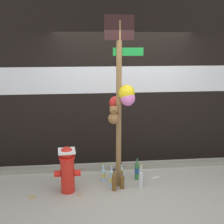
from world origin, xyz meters
TOP-DOWN VIEW (x-y plane):
  - ground_plane at (0.00, 0.00)m, footprint 14.00×14.00m
  - building_wall at (-0.00, 1.33)m, footprint 10.00×0.21m
  - curb_strip at (0.00, 0.92)m, footprint 8.00×0.12m
  - memorial_post at (-0.16, 0.28)m, footprint 0.59×0.47m
  - fire_hydrant at (-1.02, 0.16)m, footprint 0.41×0.28m
  - bottle_0 at (-0.15, 0.17)m, footprint 0.07×0.07m
  - bottle_1 at (0.15, 0.46)m, footprint 0.07×0.07m
  - bottle_2 at (-0.44, 0.46)m, footprint 0.08×0.08m
  - bottle_3 at (-0.29, 0.12)m, footprint 0.07×0.07m
  - bottle_4 at (-0.31, 0.27)m, footprint 0.07×0.07m
  - bottle_5 at (0.16, 0.18)m, footprint 0.07×0.07m
  - bottle_6 at (-0.11, 0.54)m, footprint 0.07×0.07m
  - litter_0 at (-0.84, 0.02)m, footprint 0.10×0.11m
  - litter_1 at (0.49, 0.49)m, footprint 0.17×0.12m
  - litter_2 at (-1.57, 0.03)m, footprint 0.17×0.17m

SIDE VIEW (x-z plane):
  - ground_plane at x=0.00m, z-range 0.00..0.00m
  - litter_0 at x=-0.84m, z-range 0.00..0.01m
  - litter_1 at x=0.49m, z-range 0.00..0.01m
  - litter_2 at x=-1.57m, z-range 0.00..0.01m
  - curb_strip at x=0.00m, z-range 0.00..0.08m
  - bottle_6 at x=-0.11m, z-range -0.03..0.25m
  - bottle_2 at x=-0.44m, z-range -0.04..0.29m
  - bottle_0 at x=-0.15m, z-range -0.03..0.29m
  - bottle_4 at x=-0.31m, z-range -0.05..0.34m
  - bottle_3 at x=-0.29m, z-range -0.03..0.34m
  - bottle_5 at x=0.16m, z-range -0.04..0.36m
  - bottle_1 at x=0.15m, z-range -0.03..0.37m
  - fire_hydrant at x=-1.02m, z-range 0.02..0.78m
  - memorial_post at x=-0.16m, z-range 0.25..2.96m
  - building_wall at x=0.00m, z-range 0.00..3.84m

